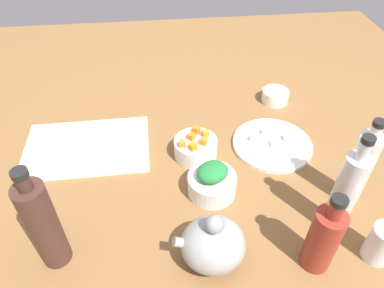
{
  "coord_description": "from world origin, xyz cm",
  "views": [
    {
      "loc": [
        8.01,
        71.63,
        73.14
      ],
      "look_at": [
        0.0,
        0.0,
        8.0
      ],
      "focal_mm": 33.42,
      "sensor_mm": 36.0,
      "label": 1
    }
  ],
  "objects": [
    {
      "name": "cutting_board",
      "position": [
        29.68,
        -6.97,
        3.5
      ],
      "size": [
        35.41,
        23.75,
        1.0
      ],
      "primitive_type": "cube",
      "rotation": [
        0.0,
        0.0,
        0.01
      ],
      "color": "white",
      "rests_on": "tabletop"
    },
    {
      "name": "bottle_1",
      "position": [
        -29.82,
        26.29,
        14.6
      ],
      "size": [
        5.24,
        5.24,
        27.27
      ],
      "color": "silver",
      "rests_on": "tabletop"
    },
    {
      "name": "bottle_0",
      "position": [
        32.29,
        27.56,
        14.79
      ],
      "size": [
        5.99,
        5.99,
        26.9
      ],
      "color": "#422922",
      "rests_on": "tabletop"
    },
    {
      "name": "tofu_cube_0",
      "position": [
        -23.99,
        -0.87,
        5.3
      ],
      "size": [
        2.37,
        2.37,
        2.2
      ],
      "primitive_type": "cube",
      "rotation": [
        0.0,
        0.0,
        3.06
      ],
      "color": "white",
      "rests_on": "plate_tofu"
    },
    {
      "name": "dumpling_1",
      "position": [
        37.0,
        -11.0,
        5.26
      ],
      "size": [
        5.03,
        5.34,
        2.52
      ],
      "primitive_type": "pyramid",
      "rotation": [
        0.0,
        0.0,
        4.41
      ],
      "color": "beige",
      "rests_on": "cutting_board"
    },
    {
      "name": "bottle_2",
      "position": [
        -22.35,
        34.8,
        11.69
      ],
      "size": [
        6.2,
        6.2,
        21.04
      ],
      "color": "maroon",
      "rests_on": "tabletop"
    },
    {
      "name": "carrot_cube_3",
      "position": [
        -1.72,
        -4.52,
        9.15
      ],
      "size": [
        2.53,
        2.53,
        1.8
      ],
      "primitive_type": "cube",
      "rotation": [
        0.0,
        0.0,
        2.46
      ],
      "color": "orange",
      "rests_on": "bowl_carrots"
    },
    {
      "name": "dumpling_0",
      "position": [
        25.8,
        -6.55,
        5.18
      ],
      "size": [
        6.29,
        6.29,
        2.36
      ],
      "primitive_type": "pyramid",
      "rotation": [
        0.0,
        0.0,
        5.5
      ],
      "color": "beige",
      "rests_on": "cutting_board"
    },
    {
      "name": "bowl_small_side",
      "position": [
        -30.69,
        -23.99,
        5.03
      ],
      "size": [
        8.72,
        8.72,
        4.05
      ],
      "primitive_type": "cylinder",
      "color": "white",
      "rests_on": "tabletop"
    },
    {
      "name": "chopped_greens_mound",
      "position": [
        -3.56,
        13.05,
        10.28
      ],
      "size": [
        10.5,
        10.12,
        3.61
      ],
      "primitive_type": "ellipsoid",
      "rotation": [
        0.0,
        0.0,
        0.53
      ],
      "color": "#217535",
      "rests_on": "bowl_greens"
    },
    {
      "name": "teapot",
      "position": [
        -0.81,
        31.66,
        8.67
      ],
      "size": [
        15.31,
        12.92,
        14.37
      ],
      "color": "gray",
      "rests_on": "tabletop"
    },
    {
      "name": "tofu_cube_2",
      "position": [
        -18.78,
        -3.41,
        5.3
      ],
      "size": [
        3.1,
        3.1,
        2.2
      ],
      "primitive_type": "cube",
      "rotation": [
        0.0,
        0.0,
        2.46
      ],
      "color": "white",
      "rests_on": "plate_tofu"
    },
    {
      "name": "carrot_cube_4",
      "position": [
        2.66,
        0.74,
        9.15
      ],
      "size": [
        1.94,
        1.94,
        1.8
      ],
      "primitive_type": "cube",
      "rotation": [
        0.0,
        0.0,
        1.49
      ],
      "color": "orange",
      "rests_on": "bowl_carrots"
    },
    {
      "name": "carrot_cube_1",
      "position": [
        -0.33,
        -1.83,
        9.15
      ],
      "size": [
        2.55,
        2.55,
        1.8
      ],
      "primitive_type": "cube",
      "rotation": [
        0.0,
        0.0,
        2.37
      ],
      "color": "orange",
      "rests_on": "bowl_carrots"
    },
    {
      "name": "carrot_cube_0",
      "position": [
        -3.04,
        0.56,
        9.15
      ],
      "size": [
        2.47,
        2.47,
        1.8
      ],
      "primitive_type": "cube",
      "rotation": [
        0.0,
        0.0,
        2.6
      ],
      "color": "orange",
      "rests_on": "bowl_carrots"
    },
    {
      "name": "carrot_cube_5",
      "position": [
        -4.02,
        -2.64,
        9.15
      ],
      "size": [
        2.15,
        2.15,
        1.8
      ],
      "primitive_type": "cube",
      "rotation": [
        0.0,
        0.0,
        1.79
      ],
      "color": "orange",
      "rests_on": "bowl_carrots"
    },
    {
      "name": "bowl_carrots",
      "position": [
        -1.12,
        -0.88,
        5.62
      ],
      "size": [
        12.01,
        12.01,
        5.25
      ],
      "primitive_type": "cylinder",
      "color": "white",
      "rests_on": "tabletop"
    },
    {
      "name": "dumpling_2",
      "position": [
        36.45,
        -3.47,
        5.48
      ],
      "size": [
        4.77,
        4.24,
        2.96
      ],
      "primitive_type": "pyramid",
      "rotation": [
        0.0,
        0.0,
        0.09
      ],
      "color": "beige",
      "rests_on": "cutting_board"
    },
    {
      "name": "tabletop",
      "position": [
        0.0,
        0.0,
        1.5
      ],
      "size": [
        190.0,
        190.0,
        3.0
      ],
      "primitive_type": "cube",
      "color": "brown",
      "rests_on": "ground"
    },
    {
      "name": "drinking_glass_0",
      "position": [
        -35.92,
        34.93,
        7.66
      ],
      "size": [
        5.85,
        5.85,
        9.32
      ],
      "primitive_type": "cylinder",
      "color": "white",
      "rests_on": "tabletop"
    },
    {
      "name": "bottle_3",
      "position": [
        -36.98,
        18.68,
        13.62
      ],
      "size": [
        5.38,
        5.38,
        24.41
      ],
      "color": "silver",
      "rests_on": "tabletop"
    },
    {
      "name": "carrot_cube_2",
      "position": [
        -0.41,
        2.37,
        9.15
      ],
      "size": [
        2.42,
        2.42,
        1.8
      ],
      "primitive_type": "cube",
      "rotation": [
        0.0,
        0.0,
        0.47
      ],
      "color": "orange",
      "rests_on": "bowl_carrots"
    },
    {
      "name": "tofu_cube_3",
      "position": [
        -22.73,
        -5.57,
        5.3
      ],
      "size": [
        3.11,
        3.11,
        2.2
      ],
      "primitive_type": "cube",
      "rotation": [
        0.0,
        0.0,
        2.41
      ],
      "color": "white",
      "rests_on": "plate_tofu"
    },
    {
      "name": "bowl_greens",
      "position": [
        -3.56,
        13.05,
        5.74
      ],
      "size": [
        12.17,
        12.17,
        5.48
      ],
      "primitive_type": "cylinder",
      "color": "white",
      "rests_on": "tabletop"
    },
    {
      "name": "tofu_cube_1",
      "position": [
        -28.4,
        -2.77,
        5.3
      ],
      "size": [
        2.28,
        2.28,
        2.2
      ],
      "primitive_type": "cube",
      "rotation": [
        0.0,
        0.0,
        0.04
      ],
      "color": "white",
      "rests_on": "plate_tofu"
    },
    {
      "name": "plate_tofu",
      "position": [
        -23.67,
        -2.12,
        3.6
      ],
      "size": [
        22.84,
        22.84,
        1.2
      ],
      "primitive_type": "cylinder",
      "color": "white",
      "rests_on": "tabletop"
    },
    {
      "name": "dumpling_3",
      "position": [
        29.67,
        -13.51,
        5.19
      ],
      "size": [
        7.35,
        7.46,
        2.38
      ],
      "primitive_type": "pyramid",
      "rotation": [
        0.0,
        0.0,
        1.96
      ],
      "color": "beige",
      "rests_on": "cutting_board"
    }
  ]
}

